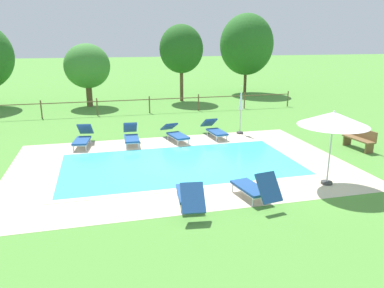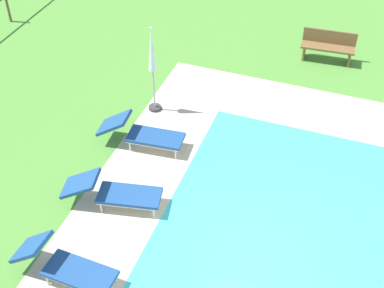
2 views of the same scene
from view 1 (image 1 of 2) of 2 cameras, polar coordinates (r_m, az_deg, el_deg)
name	(u,v)px [view 1 (image 1 of 2)]	position (r m, az deg, el deg)	size (l,w,h in m)	color
ground_plane	(181,164)	(13.80, -1.77, -3.11)	(160.00, 160.00, 0.00)	#518E38
pool_deck_paving	(181,164)	(13.79, -1.77, -3.10)	(12.19, 8.06, 0.01)	beige
swimming_pool_water	(181,164)	(13.79, -1.77, -3.09)	(8.57, 4.44, 0.01)	#42CCD6
pool_coping_rim	(181,164)	(13.79, -1.77, -3.08)	(9.05, 4.92, 0.01)	beige
sun_lounger_north_near_steps	(131,135)	(16.55, -9.31, 1.31)	(0.68, 2.00, 0.87)	navy
sun_lounger_north_mid	(190,195)	(10.23, -0.38, -7.82)	(0.83, 1.99, 0.92)	navy
sun_lounger_north_far	(175,133)	(16.82, -2.58, 1.67)	(1.01, 2.14, 0.74)	navy
sun_lounger_north_end	(255,188)	(10.79, 9.65, -6.66)	(0.90, 1.89, 1.02)	navy
sun_lounger_south_near_corner	(83,137)	(16.69, -16.39, 0.98)	(0.89, 2.04, 0.88)	navy
sun_lounger_south_mid	(214,129)	(17.51, 3.47, 2.26)	(0.79, 2.07, 0.80)	navy
patio_umbrella_open_foreground	(333,119)	(12.15, 20.86, 3.59)	(2.14, 2.14, 2.39)	#383838
patio_umbrella_closed_row_west	(241,104)	(18.05, 7.51, 6.09)	(0.32, 0.32, 2.34)	#383838
wooden_bench_lawn_side	(360,138)	(17.05, 24.34, 0.82)	(0.56, 1.53, 0.87)	brown
perimeter_fence	(149,102)	(23.22, -6.55, 6.41)	(18.94, 0.08, 1.05)	brown
tree_far_west	(247,45)	(31.78, 8.36, 14.85)	(4.35, 4.35, 6.43)	brown
tree_centre	(181,49)	(27.34, -1.65, 14.35)	(3.12, 3.12, 5.45)	brown
tree_east_mid	(87,66)	(26.13, -15.78, 11.40)	(3.01, 3.01, 4.16)	brown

